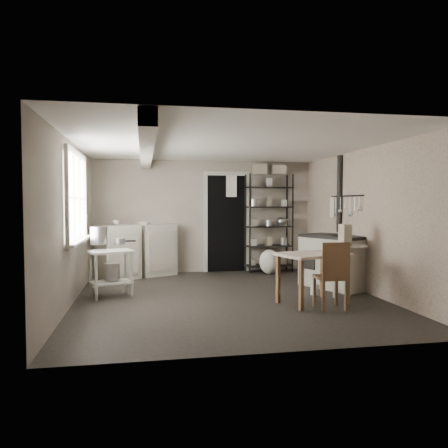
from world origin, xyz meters
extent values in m
plane|color=black|center=(0.00, 0.00, 0.00)|extent=(5.00, 5.00, 0.00)
plane|color=white|center=(0.00, 0.00, 2.30)|extent=(5.00, 5.00, 0.00)
cube|color=#A59A8D|center=(0.00, 2.50, 1.15)|extent=(4.50, 0.02, 2.30)
cube|color=#A59A8D|center=(0.00, -2.50, 1.15)|extent=(4.50, 0.02, 2.30)
cube|color=#A59A8D|center=(-2.25, 0.00, 1.15)|extent=(0.02, 5.00, 2.30)
cube|color=#A59A8D|center=(2.25, 0.00, 1.15)|extent=(0.02, 5.00, 2.30)
cylinder|color=silver|center=(-1.91, 0.35, 0.94)|extent=(0.32, 0.32, 0.27)
cylinder|color=silver|center=(-1.61, 0.35, 0.85)|extent=(0.21, 0.21, 0.09)
cylinder|color=silver|center=(-1.73, 0.36, 0.39)|extent=(0.29, 0.29, 0.26)
imported|color=white|center=(-1.24, 2.10, 0.95)|extent=(0.36, 0.36, 0.07)
imported|color=white|center=(-1.76, 2.13, 0.97)|extent=(0.12, 0.12, 0.09)
imported|color=white|center=(1.04, 2.31, 1.36)|extent=(0.09, 0.09, 0.17)
cube|color=beige|center=(1.13, 2.36, 2.01)|extent=(0.34, 0.31, 0.20)
cube|color=beige|center=(1.52, 2.26, 1.99)|extent=(0.34, 0.32, 0.18)
cube|color=beige|center=(1.74, -0.33, 1.01)|extent=(0.13, 0.21, 0.32)
imported|color=white|center=(1.28, -0.75, 0.81)|extent=(0.13, 0.13, 0.09)
ellipsoid|color=white|center=(1.25, 2.00, 0.24)|extent=(0.45, 0.40, 0.49)
cylinder|color=white|center=(1.37, -0.07, 0.08)|extent=(0.14, 0.14, 0.17)
camera|label=1|loc=(-1.24, -6.45, 1.44)|focal=35.00mm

